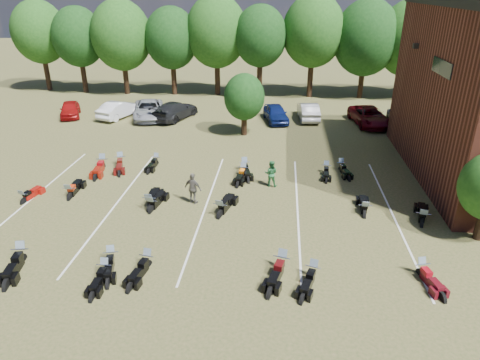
# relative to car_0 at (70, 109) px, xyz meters

# --- Properties ---
(ground) EXTENTS (160.00, 160.00, 0.00)m
(ground) POSITION_rel_car_0_xyz_m (18.38, -19.22, -0.69)
(ground) COLOR brown
(ground) RESTS_ON ground
(car_0) EXTENTS (3.03, 4.36, 1.38)m
(car_0) POSITION_rel_car_0_xyz_m (0.00, 0.00, 0.00)
(car_0) COLOR maroon
(car_0) RESTS_ON ground
(car_1) EXTENTS (3.00, 4.83, 1.50)m
(car_1) POSITION_rel_car_0_xyz_m (4.58, 0.16, 0.06)
(car_1) COLOR silver
(car_1) RESTS_ON ground
(car_2) EXTENTS (4.03, 6.12, 1.56)m
(car_2) POSITION_rel_car_0_xyz_m (7.36, 0.16, 0.09)
(car_2) COLOR gray
(car_2) RESTS_ON ground
(car_3) EXTENTS (3.86, 5.76, 1.55)m
(car_3) POSITION_rel_car_0_xyz_m (9.77, 0.24, 0.09)
(car_3) COLOR black
(car_3) RESTS_ON ground
(car_4) EXTENTS (2.67, 4.63, 1.48)m
(car_4) POSITION_rel_car_0_xyz_m (18.85, 0.26, 0.05)
(car_4) COLOR #0B1850
(car_4) RESTS_ON ground
(car_5) EXTENTS (1.95, 4.68, 1.51)m
(car_5) POSITION_rel_car_0_xyz_m (21.75, 1.23, 0.06)
(car_5) COLOR #B9B8B4
(car_5) RESTS_ON ground
(car_6) EXTENTS (3.35, 5.77, 1.51)m
(car_6) POSITION_rel_car_0_xyz_m (26.93, 0.04, 0.07)
(car_6) COLOR #50040D
(car_6) RESTS_ON ground
(car_7) EXTENTS (3.00, 5.79, 1.61)m
(car_7) POSITION_rel_car_0_xyz_m (29.71, 0.19, 0.11)
(car_7) COLOR #353439
(car_7) RESTS_ON ground
(person_green) EXTENTS (0.83, 0.67, 1.62)m
(person_green) POSITION_rel_car_0_xyz_m (18.83, -13.25, 0.12)
(person_green) COLOR #286B38
(person_green) RESTS_ON ground
(person_grey) EXTENTS (1.13, 0.80, 1.79)m
(person_grey) POSITION_rel_car_0_xyz_m (14.65, -15.93, 0.21)
(person_grey) COLOR #57534A
(person_grey) RESTS_ON ground
(motorcycle_0) EXTENTS (1.23, 2.53, 1.35)m
(motorcycle_0) POSITION_rel_car_0_xyz_m (8.26, -22.13, -0.69)
(motorcycle_0) COLOR black
(motorcycle_0) RESTS_ON ground
(motorcycle_1) EXTENTS (0.72, 2.04, 1.13)m
(motorcycle_1) POSITION_rel_car_0_xyz_m (12.25, -22.73, -0.69)
(motorcycle_1) COLOR black
(motorcycle_1) RESTS_ON ground
(motorcycle_2) EXTENTS (1.20, 2.23, 1.19)m
(motorcycle_2) POSITION_rel_car_0_xyz_m (12.20, -21.87, -0.69)
(motorcycle_2) COLOR black
(motorcycle_2) RESTS_ON ground
(motorcycle_3) EXTENTS (1.02, 2.24, 1.21)m
(motorcycle_3) POSITION_rel_car_0_xyz_m (13.83, -21.98, -0.69)
(motorcycle_3) COLOR black
(motorcycle_3) RESTS_ON ground
(motorcycle_4) EXTENTS (1.29, 2.23, 1.19)m
(motorcycle_4) POSITION_rel_car_0_xyz_m (20.84, -22.07, -0.69)
(motorcycle_4) COLOR black
(motorcycle_4) RESTS_ON ground
(motorcycle_5) EXTENTS (1.35, 2.52, 1.34)m
(motorcycle_5) POSITION_rel_car_0_xyz_m (19.55, -21.63, -0.69)
(motorcycle_5) COLOR black
(motorcycle_5) RESTS_ON ground
(motorcycle_6) EXTENTS (1.17, 2.19, 1.16)m
(motorcycle_6) POSITION_rel_car_0_xyz_m (25.35, -21.45, -0.69)
(motorcycle_6) COLOR #510B14
(motorcycle_6) RESTS_ON ground
(motorcycle_7) EXTENTS (0.94, 2.09, 1.12)m
(motorcycle_7) POSITION_rel_car_0_xyz_m (5.22, -16.79, -0.69)
(motorcycle_7) COLOR maroon
(motorcycle_7) RESTS_ON ground
(motorcycle_8) EXTENTS (0.91, 2.39, 1.31)m
(motorcycle_8) POSITION_rel_car_0_xyz_m (7.54, -16.05, -0.69)
(motorcycle_8) COLOR black
(motorcycle_8) RESTS_ON ground
(motorcycle_9) EXTENTS (1.06, 2.41, 1.30)m
(motorcycle_9) POSITION_rel_car_0_xyz_m (12.58, -17.09, -0.69)
(motorcycle_9) COLOR black
(motorcycle_9) RESTS_ON ground
(motorcycle_10) EXTENTS (0.82, 2.47, 1.37)m
(motorcycle_10) POSITION_rel_car_0_xyz_m (12.41, -16.87, -0.69)
(motorcycle_10) COLOR black
(motorcycle_10) RESTS_ON ground
(motorcycle_11) EXTENTS (1.39, 2.64, 1.41)m
(motorcycle_11) POSITION_rel_car_0_xyz_m (16.33, -17.27, -0.69)
(motorcycle_11) COLOR black
(motorcycle_11) RESTS_ON ground
(motorcycle_12) EXTENTS (0.89, 2.30, 1.26)m
(motorcycle_12) POSITION_rel_car_0_xyz_m (23.84, -16.50, -0.69)
(motorcycle_12) COLOR black
(motorcycle_12) RESTS_ON ground
(motorcycle_13) EXTENTS (1.27, 2.45, 1.30)m
(motorcycle_13) POSITION_rel_car_0_xyz_m (26.59, -17.14, -0.69)
(motorcycle_13) COLOR black
(motorcycle_13) RESTS_ON ground
(motorcycle_14) EXTENTS (1.38, 2.46, 1.31)m
(motorcycle_14) POSITION_rel_car_0_xyz_m (8.72, -11.05, -0.69)
(motorcycle_14) COLOR #4C0C0A
(motorcycle_14) RESTS_ON ground
(motorcycle_15) EXTENTS (1.09, 2.56, 1.38)m
(motorcycle_15) POSITION_rel_car_0_xyz_m (7.71, -11.65, -0.69)
(motorcycle_15) COLOR maroon
(motorcycle_15) RESTS_ON ground
(motorcycle_16) EXTENTS (0.78, 2.07, 1.14)m
(motorcycle_16) POSITION_rel_car_0_xyz_m (11.05, -10.67, -0.69)
(motorcycle_16) COLOR black
(motorcycle_16) RESTS_ON ground
(motorcycle_17) EXTENTS (0.95, 2.28, 1.23)m
(motorcycle_17) POSITION_rel_car_0_xyz_m (17.05, -11.98, -0.69)
(motorcycle_17) COLOR black
(motorcycle_17) RESTS_ON ground
(motorcycle_18) EXTENTS (1.23, 2.45, 1.31)m
(motorcycle_18) POSITION_rel_car_0_xyz_m (17.08, -11.19, -0.69)
(motorcycle_18) COLOR black
(motorcycle_18) RESTS_ON ground
(motorcycle_19) EXTENTS (1.06, 2.17, 1.16)m
(motorcycle_19) POSITION_rel_car_0_xyz_m (23.34, -10.50, -0.69)
(motorcycle_19) COLOR black
(motorcycle_19) RESTS_ON ground
(motorcycle_20) EXTENTS (0.77, 2.05, 1.12)m
(motorcycle_20) POSITION_rel_car_0_xyz_m (22.32, -10.98, -0.69)
(motorcycle_20) COLOR black
(motorcycle_20) RESTS_ON ground
(tree_line) EXTENTS (56.00, 6.00, 9.79)m
(tree_line) POSITION_rel_car_0_xyz_m (17.38, 9.78, 5.62)
(tree_line) COLOR black
(tree_line) RESTS_ON ground
(young_tree_midfield) EXTENTS (3.20, 3.20, 4.70)m
(young_tree_midfield) POSITION_rel_car_0_xyz_m (16.38, -3.72, 2.40)
(young_tree_midfield) COLOR black
(young_tree_midfield) RESTS_ON ground
(parking_lines) EXTENTS (20.10, 14.00, 0.01)m
(parking_lines) POSITION_rel_car_0_xyz_m (15.38, -16.22, -0.68)
(parking_lines) COLOR silver
(parking_lines) RESTS_ON ground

